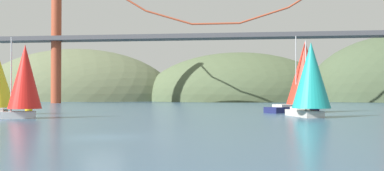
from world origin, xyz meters
name	(u,v)px	position (x,y,z in m)	size (l,w,h in m)	color
ground_plane	(103,137)	(0.00, 0.00, 0.00)	(360.00, 360.00, 0.00)	#385670
headland_center	(238,101)	(5.00, 135.00, 0.00)	(68.76, 44.00, 34.28)	#4C5B3D
headland_left	(75,101)	(-55.00, 135.00, 0.00)	(75.59, 44.00, 38.27)	#5B6647
suspension_bridge	(216,29)	(0.00, 95.00, 20.09)	(125.66, 6.00, 45.07)	#A34228
sailboat_red_spinnaker	(23,80)	(-15.58, 19.81, 4.23)	(7.51, 5.43, 8.89)	white
sailboat_teal_sail	(310,78)	(15.98, 25.80, 4.48)	(5.37, 8.63, 8.93)	#B7B2A8
sailboat_scarlet_sail	(304,75)	(16.98, 40.56, 5.40)	(9.96, 9.10, 11.03)	#191E4C
channel_buoy	(29,109)	(-23.81, 37.44, 0.37)	(1.10, 1.10, 2.64)	gold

